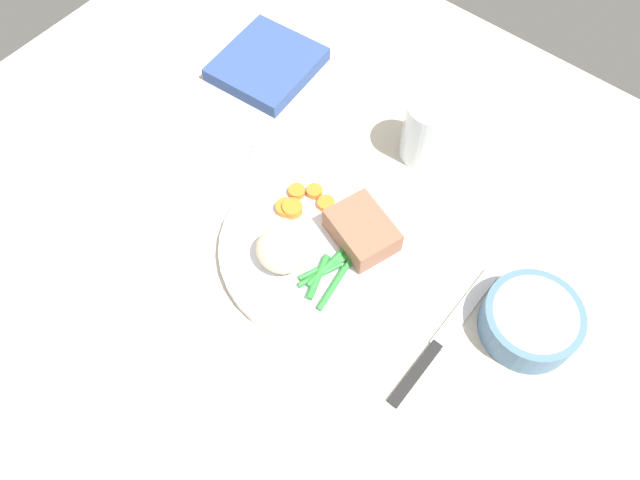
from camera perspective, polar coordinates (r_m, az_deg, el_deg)
The scene contains 11 objects.
dining_table at distance 78.88cm, azimuth 2.94°, elevation -0.91°, with size 120.00×90.00×2.00cm.
dinner_plate at distance 76.90cm, azimuth -0.00°, elevation -0.66°, with size 24.71×24.71×1.60cm, color white.
meat_portion at distance 75.38cm, azimuth 3.84°, elevation 0.86°, with size 8.19×6.15×3.36cm, color #936047.
mashed_potatoes at distance 73.46cm, azimuth -3.54°, elevation -0.94°, with size 6.24×5.61×4.31cm, color beige.
carrot_slices at distance 78.77cm, azimuth -1.83°, elevation 3.44°, with size 6.17×6.46×1.29cm.
green_beans at distance 73.89cm, azimuth 0.57°, elevation -3.08°, with size 5.38×9.62×0.89cm.
fork at distance 84.00cm, azimuth -9.10°, elevation 5.36°, with size 1.44×16.60×0.40cm.
knife at distance 73.85cm, azimuth 10.98°, elevation -8.81°, with size 1.70×20.50×0.64cm.
water_glass at distance 84.01cm, azimuth 9.66°, elevation 9.52°, with size 6.45×6.45×9.31cm.
salad_bowl at distance 74.78cm, azimuth 18.63°, elevation -6.92°, with size 11.10×11.10×4.37cm.
napkin at distance 95.61cm, azimuth -4.83°, elevation 15.61°, with size 12.93×13.96×2.16cm, color #334C8C.
Camera 1 is at (20.79, -32.00, 70.03)cm, focal length 35.25 mm.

